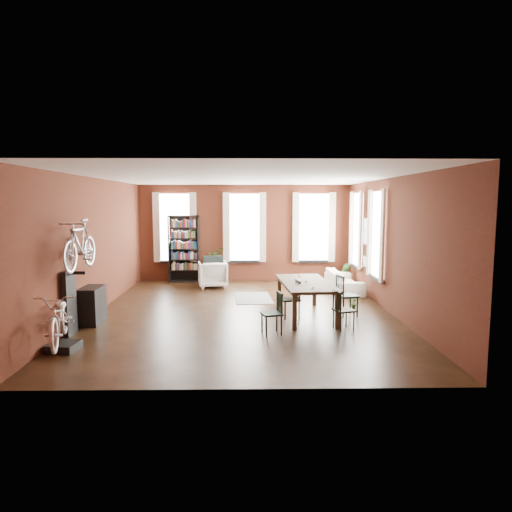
{
  "coord_description": "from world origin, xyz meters",
  "views": [
    {
      "loc": [
        0.11,
        -10.67,
        2.62
      ],
      "look_at": [
        0.31,
        0.6,
        1.29
      ],
      "focal_mm": 32.0,
      "sensor_mm": 36.0,
      "label": 1
    }
  ],
  "objects_px": {
    "cream_sofa": "(344,278)",
    "bike_trainer": "(63,347)",
    "dining_chair_d": "(347,295)",
    "console_table": "(92,305)",
    "dining_chair_c": "(344,310)",
    "plant_stand": "(217,275)",
    "bookshelf": "(184,249)",
    "dining_table": "(306,299)",
    "dining_chair_a": "(272,313)",
    "white_armchair": "(213,273)",
    "dining_chair_b": "(290,299)",
    "bicycle_floor": "(59,294)"
  },
  "relations": [
    {
      "from": "white_armchair",
      "to": "cream_sofa",
      "type": "distance_m",
      "value": 4.0
    },
    {
      "from": "dining_table",
      "to": "cream_sofa",
      "type": "bearing_deg",
      "value": 58.83
    },
    {
      "from": "dining_chair_c",
      "to": "dining_chair_d",
      "type": "height_order",
      "value": "dining_chair_d"
    },
    {
      "from": "dining_chair_a",
      "to": "dining_table",
      "type": "bearing_deg",
      "value": 134.5
    },
    {
      "from": "dining_chair_d",
      "to": "dining_table",
      "type": "bearing_deg",
      "value": 79.91
    },
    {
      "from": "plant_stand",
      "to": "dining_chair_b",
      "type": "bearing_deg",
      "value": -67.26
    },
    {
      "from": "cream_sofa",
      "to": "dining_table",
      "type": "bearing_deg",
      "value": 153.12
    },
    {
      "from": "dining_chair_d",
      "to": "bookshelf",
      "type": "height_order",
      "value": "bookshelf"
    },
    {
      "from": "dining_table",
      "to": "dining_chair_b",
      "type": "bearing_deg",
      "value": -165.66
    },
    {
      "from": "dining_table",
      "to": "dining_chair_b",
      "type": "height_order",
      "value": "dining_chair_b"
    },
    {
      "from": "dining_table",
      "to": "bike_trainer",
      "type": "distance_m",
      "value": 5.19
    },
    {
      "from": "dining_table",
      "to": "console_table",
      "type": "distance_m",
      "value": 4.74
    },
    {
      "from": "bookshelf",
      "to": "bike_trainer",
      "type": "bearing_deg",
      "value": -99.46
    },
    {
      "from": "white_armchair",
      "to": "dining_chair_d",
      "type": "bearing_deg",
      "value": 123.74
    },
    {
      "from": "dining_table",
      "to": "bicycle_floor",
      "type": "xyz_separation_m",
      "value": [
        -4.64,
        -2.38,
        0.63
      ]
    },
    {
      "from": "dining_chair_a",
      "to": "dining_chair_b",
      "type": "bearing_deg",
      "value": 144.75
    },
    {
      "from": "cream_sofa",
      "to": "bike_trainer",
      "type": "xyz_separation_m",
      "value": [
        -6.12,
        -5.36,
        -0.34
      ]
    },
    {
      "from": "dining_table",
      "to": "console_table",
      "type": "height_order",
      "value": "dining_table"
    },
    {
      "from": "cream_sofa",
      "to": "bike_trainer",
      "type": "relative_size",
      "value": 4.26
    },
    {
      "from": "dining_chair_c",
      "to": "bookshelf",
      "type": "height_order",
      "value": "bookshelf"
    },
    {
      "from": "dining_table",
      "to": "dining_chair_a",
      "type": "bearing_deg",
      "value": -125.74
    },
    {
      "from": "dining_chair_a",
      "to": "plant_stand",
      "type": "height_order",
      "value": "dining_chair_a"
    },
    {
      "from": "dining_chair_a",
      "to": "dining_chair_d",
      "type": "relative_size",
      "value": 0.88
    },
    {
      "from": "dining_chair_d",
      "to": "bookshelf",
      "type": "xyz_separation_m",
      "value": [
        -4.41,
        4.61,
        0.63
      ]
    },
    {
      "from": "dining_table",
      "to": "bicycle_floor",
      "type": "bearing_deg",
      "value": -157.17
    },
    {
      "from": "dining_chair_d",
      "to": "bike_trainer",
      "type": "relative_size",
      "value": 1.94
    },
    {
      "from": "bike_trainer",
      "to": "bicycle_floor",
      "type": "height_order",
      "value": "bicycle_floor"
    },
    {
      "from": "dining_chair_c",
      "to": "plant_stand",
      "type": "height_order",
      "value": "dining_chair_c"
    },
    {
      "from": "cream_sofa",
      "to": "white_armchair",
      "type": "bearing_deg",
      "value": 79.55
    },
    {
      "from": "dining_chair_a",
      "to": "bicycle_floor",
      "type": "height_order",
      "value": "bicycle_floor"
    },
    {
      "from": "dining_chair_b",
      "to": "dining_chair_d",
      "type": "bearing_deg",
      "value": 89.27
    },
    {
      "from": "dining_chair_a",
      "to": "plant_stand",
      "type": "distance_m",
      "value": 6.16
    },
    {
      "from": "dining_chair_a",
      "to": "white_armchair",
      "type": "xyz_separation_m",
      "value": [
        -1.57,
        5.11,
        0.02
      ]
    },
    {
      "from": "dining_chair_d",
      "to": "plant_stand",
      "type": "xyz_separation_m",
      "value": [
        -3.31,
        4.51,
        -0.22
      ]
    },
    {
      "from": "dining_chair_d",
      "to": "bicycle_floor",
      "type": "distance_m",
      "value": 6.15
    },
    {
      "from": "dining_chair_a",
      "to": "dining_chair_c",
      "type": "bearing_deg",
      "value": 87.62
    },
    {
      "from": "dining_chair_d",
      "to": "dining_chair_c",
      "type": "bearing_deg",
      "value": 150.05
    },
    {
      "from": "dining_table",
      "to": "plant_stand",
      "type": "height_order",
      "value": "dining_table"
    },
    {
      "from": "plant_stand",
      "to": "bookshelf",
      "type": "bearing_deg",
      "value": 174.45
    },
    {
      "from": "dining_table",
      "to": "dining_chair_b",
      "type": "xyz_separation_m",
      "value": [
        -0.36,
        -0.12,
        0.03
      ]
    },
    {
      "from": "dining_chair_d",
      "to": "cream_sofa",
      "type": "relative_size",
      "value": 0.46
    },
    {
      "from": "dining_chair_c",
      "to": "cream_sofa",
      "type": "height_order",
      "value": "dining_chair_c"
    },
    {
      "from": "dining_chair_a",
      "to": "dining_chair_b",
      "type": "relative_size",
      "value": 0.97
    },
    {
      "from": "dining_chair_b",
      "to": "white_armchair",
      "type": "height_order",
      "value": "white_armchair"
    },
    {
      "from": "white_armchair",
      "to": "bicycle_floor",
      "type": "height_order",
      "value": "bicycle_floor"
    },
    {
      "from": "cream_sofa",
      "to": "console_table",
      "type": "bearing_deg",
      "value": 119.33
    },
    {
      "from": "bike_trainer",
      "to": "bookshelf",
      "type": "bearing_deg",
      "value": 80.54
    },
    {
      "from": "dining_chair_d",
      "to": "console_table",
      "type": "xyz_separation_m",
      "value": [
        -5.69,
        -0.59,
        -0.07
      ]
    },
    {
      "from": "white_armchair",
      "to": "plant_stand",
      "type": "distance_m",
      "value": 0.89
    },
    {
      "from": "white_armchair",
      "to": "cream_sofa",
      "type": "height_order",
      "value": "white_armchair"
    }
  ]
}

